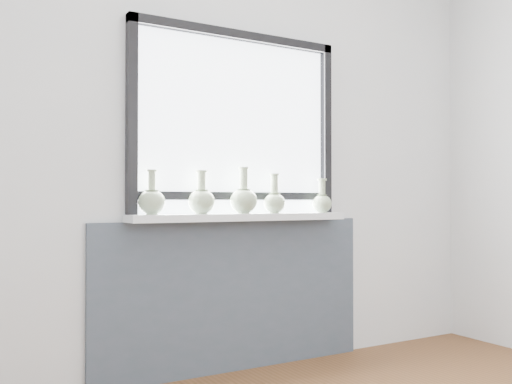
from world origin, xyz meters
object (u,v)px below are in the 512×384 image
vase_e (322,202)px  vase_c (244,199)px  vase_b (202,199)px  vase_d (274,201)px  windowsill (242,217)px  vase_a (152,200)px

vase_e → vase_c: bearing=179.3°
vase_b → vase_d: (0.46, -0.01, -0.01)m
windowsill → vase_b: 0.27m
vase_c → vase_a: bearing=177.1°
windowsill → vase_d: (0.20, -0.02, 0.09)m
vase_d → vase_b: bearing=178.1°
vase_c → vase_e: vase_c is taller
vase_a → vase_d: size_ratio=1.02×
vase_b → vase_d: size_ratio=1.03×
vase_a → vase_e: (1.07, -0.03, -0.01)m
windowsill → vase_a: vase_a is taller
vase_c → vase_e: bearing=-0.7°
vase_d → vase_e: 0.33m
vase_a → vase_e: 1.07m
vase_c → vase_d: 0.21m
vase_b → vase_c: size_ratio=0.91×
vase_c → vase_b: bearing=176.2°
vase_e → vase_a: bearing=178.2°
vase_c → vase_d: size_ratio=1.14×
windowsill → vase_b: bearing=-178.8°
windowsill → vase_a: (-0.53, 0.00, 0.10)m
vase_a → vase_c: size_ratio=0.90×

